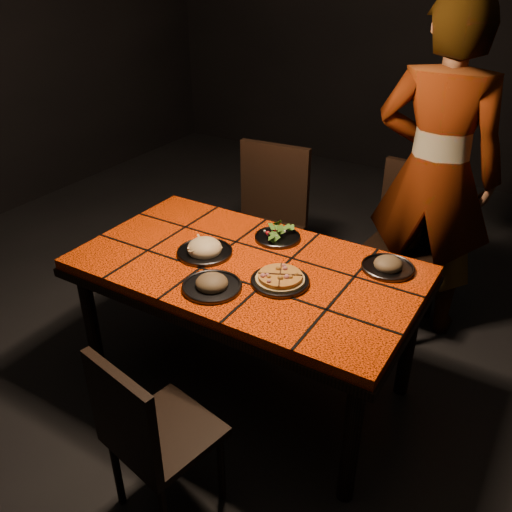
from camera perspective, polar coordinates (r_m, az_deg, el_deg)
The scene contains 11 objects.
room_shell at distance 2.26m, azimuth -1.15°, elevation 15.85°, with size 6.04×7.04×3.08m.
dining_table at distance 2.59m, azimuth -0.96°, elevation -2.26°, with size 1.62×0.92×0.75m.
chair_near at distance 2.16m, azimuth -11.34°, elevation -17.65°, with size 0.43×0.43×0.82m.
chair_far_left at distance 3.41m, azimuth 1.13°, elevation 4.26°, with size 0.50×0.50×1.01m.
chair_far_right at distance 3.32m, azimuth 15.58°, elevation 2.00°, with size 0.47×0.47×0.98m.
diner at distance 3.16m, azimuth 18.35°, elevation 8.15°, with size 0.70×0.46×1.92m, color brown.
plate_pizza at distance 2.39m, azimuth 2.55°, elevation -2.49°, with size 0.29×0.29×0.04m.
plate_pasta at distance 2.63m, azimuth -5.43°, elevation 0.68°, with size 0.27×0.27×0.09m.
plate_salad at distance 2.75m, azimuth 2.30°, elevation 2.27°, with size 0.23×0.23×0.07m.
plate_mushroom_a at distance 2.36m, azimuth -4.67°, elevation -2.94°, with size 0.26×0.26×0.09m.
plate_mushroom_b at distance 2.56m, azimuth 13.73°, elevation -0.94°, with size 0.24×0.24×0.08m.
Camera 1 is at (1.18, -1.85, 2.04)m, focal length 38.00 mm.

